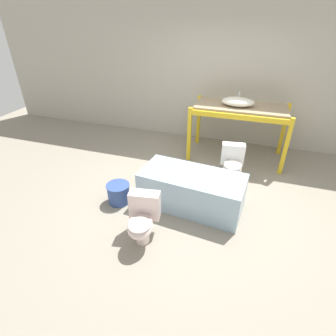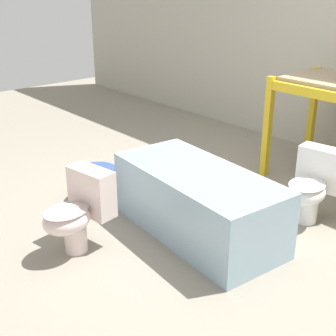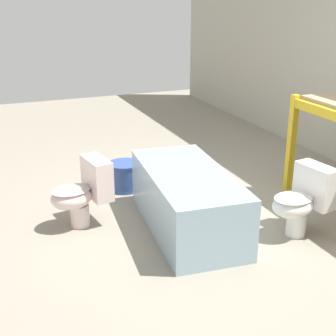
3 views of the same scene
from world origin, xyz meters
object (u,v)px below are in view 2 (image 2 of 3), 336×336
(bathtub_main, at_px, (198,198))
(toilet_far, at_px, (78,209))
(toilet_near, at_px, (313,184))
(bucket_white, at_px, (98,183))

(bathtub_main, bearing_deg, toilet_far, -110.58)
(toilet_near, bearing_deg, bucket_white, -151.64)
(toilet_near, relative_size, toilet_far, 1.00)
(toilet_near, height_order, bucket_white, toilet_near)
(bathtub_main, relative_size, bucket_white, 4.38)
(bathtub_main, distance_m, bucket_white, 1.13)
(toilet_near, xyz_separation_m, bucket_white, (-1.57, -1.16, -0.18))
(bucket_white, bearing_deg, toilet_near, 36.52)
(bathtub_main, relative_size, toilet_near, 2.48)
(toilet_far, height_order, bucket_white, toilet_far)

